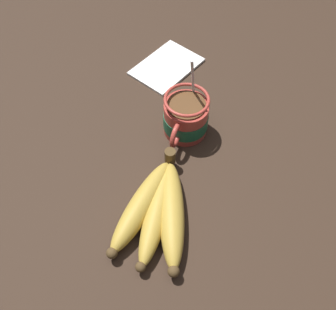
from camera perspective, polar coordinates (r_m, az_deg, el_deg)
name	(u,v)px	position (r cm, az deg, el deg)	size (l,w,h in cm)	color
table	(183,166)	(71.13, 2.25, -1.74)	(134.20, 134.20, 3.20)	#332319
coffee_mug	(186,118)	(71.43, 2.69, 5.69)	(12.98, 8.63, 16.38)	#B23D33
banana_bunch	(157,210)	(62.45, -1.71, -8.31)	(21.76, 13.73, 4.42)	#4C381E
napkin	(167,67)	(86.75, -0.21, 13.32)	(17.52, 14.66, 0.60)	white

